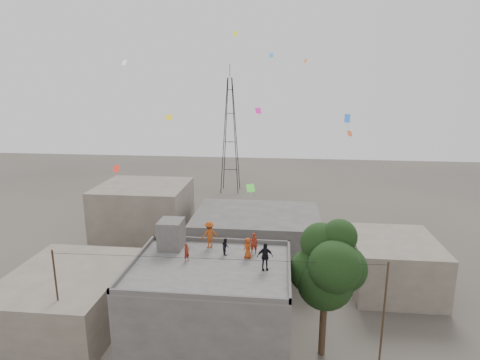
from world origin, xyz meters
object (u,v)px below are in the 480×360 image
object	(u,v)px
tree	(329,268)
person_dark_adult	(265,257)
transmission_tower	(230,136)
person_red_adult	(254,243)
stair_head_box	(171,234)

from	to	relation	value
tree	person_dark_adult	xyz separation A→B (m)	(-3.95, -0.71, 0.86)
tree	transmission_tower	xyz separation A→B (m)	(-11.37, 39.40, 2.97)
person_red_adult	person_dark_adult	size ratio (longest dim) A/B	0.84
person_red_adult	person_dark_adult	distance (m)	2.54
transmission_tower	person_red_adult	distance (m)	38.35
stair_head_box	transmission_tower	world-z (taller)	transmission_tower
transmission_tower	person_dark_adult	xyz separation A→B (m)	(7.41, -40.11, -2.10)
transmission_tower	person_red_adult	xyz separation A→B (m)	(6.56, -37.72, -2.24)
person_red_adult	stair_head_box	bearing A→B (deg)	-17.64
stair_head_box	person_dark_adult	world-z (taller)	stair_head_box
transmission_tower	person_dark_adult	distance (m)	40.84
tree	person_dark_adult	size ratio (longest dim) A/B	5.27
person_red_adult	person_dark_adult	world-z (taller)	person_dark_adult
tree	transmission_tower	world-z (taller)	transmission_tower
stair_head_box	person_red_adult	world-z (taller)	stair_head_box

